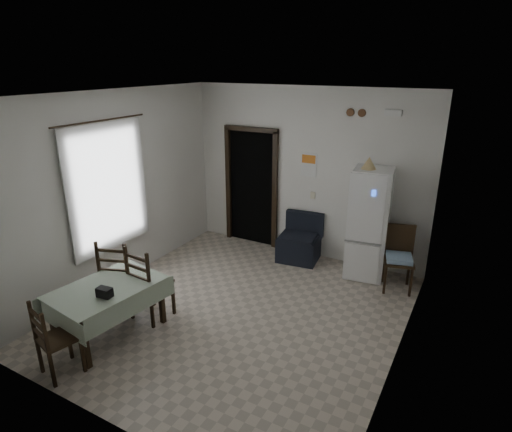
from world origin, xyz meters
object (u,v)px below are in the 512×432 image
Objects in this scene: dining_chair_far_right at (151,281)px; dining_chair_near_head at (58,338)px; dining_chair_far_left at (121,273)px; dining_table at (109,310)px; corner_chair at (399,260)px; fridge at (369,224)px; navy_seat at (299,238)px.

dining_chair_near_head is at bearing 89.11° from dining_chair_far_right.
dining_chair_far_left is at bearing -58.66° from dining_chair_near_head.
dining_table is at bearing 100.80° from dining_chair_far_left.
dining_chair_far_left reaches higher than dining_chair_far_right.
dining_chair_near_head is (0.08, -0.78, 0.12)m from dining_table.
dining_chair_far_right is at bearing -80.48° from dining_chair_near_head.
corner_chair is at bearing -134.95° from dining_chair_far_right.
fridge is 1.26m from navy_seat.
navy_seat is at bearing -140.45° from dining_chair_far_left.
dining_chair_near_head is (-2.30, -3.91, -0.43)m from fridge.
fridge is 3.76m from dining_chair_far_left.
dining_table is 0.79m from dining_chair_near_head.
dining_chair_far_left is (-1.52, -2.60, 0.13)m from navy_seat.
fridge reaches higher than dining_chair_far_right.
navy_seat is 4.07m from dining_chair_near_head.
dining_chair_far_right is (-1.01, -2.58, 0.13)m from navy_seat.
dining_table is at bearing -118.47° from navy_seat.
dining_chair_far_right is at bearing 162.45° from dining_chair_far_left.
fridge is at bearing -105.77° from dining_chair_near_head.
dining_chair_far_left reaches higher than navy_seat.
navy_seat is 0.82× the size of corner_chair.
fridge reaches higher than dining_chair_far_left.
corner_chair is at bearing -31.03° from fridge.
fridge is 4.56m from dining_chair_near_head.
dining_table is (-2.37, -3.13, -0.54)m from fridge.
corner_chair is 0.93× the size of dining_chair_far_right.
dining_chair_far_left reaches higher than corner_chair.
navy_seat reaches higher than dining_table.
dining_chair_far_right reaches higher than corner_chair.
corner_chair reaches higher than dining_table.
dining_chair_near_head reaches higher than navy_seat.
dining_chair_far_right is (-2.18, -2.58, -0.35)m from fridge.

